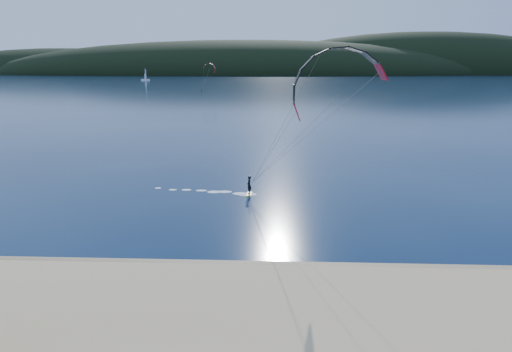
{
  "coord_description": "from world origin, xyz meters",
  "views": [
    {
      "loc": [
        4.4,
        -21.57,
        12.98
      ],
      "look_at": [
        3.07,
        10.0,
        5.0
      ],
      "focal_mm": 30.52,
      "sensor_mm": 36.0,
      "label": 1
    }
  ],
  "objects": [
    {
      "name": "ground",
      "position": [
        0.0,
        0.0,
        0.0
      ],
      "size": [
        1800.0,
        1800.0,
        0.0
      ],
      "primitive_type": "plane",
      "color": "#071935",
      "rests_on": "ground"
    },
    {
      "name": "kitesurfer_near",
      "position": [
        9.4,
        15.54,
        10.33
      ],
      "size": [
        22.94,
        9.63,
        14.95
      ],
      "color": "#BFD318",
      "rests_on": "ground"
    },
    {
      "name": "wet_sand",
      "position": [
        0.0,
        4.5,
        0.05
      ],
      "size": [
        220.0,
        2.5,
        0.1
      ],
      "color": "#8C7351",
      "rests_on": "ground"
    },
    {
      "name": "headland",
      "position": [
        0.63,
        745.28,
        0.0
      ],
      "size": [
        1200.0,
        310.0,
        140.0
      ],
      "color": "black",
      "rests_on": "ground"
    },
    {
      "name": "sailboat",
      "position": [
        -118.62,
        397.33,
        0.86
      ],
      "size": [
        8.16,
        5.25,
        11.61
      ],
      "color": "white",
      "rests_on": "ground"
    },
    {
      "name": "kitesurfer_far",
      "position": [
        -27.47,
        193.74,
        11.3
      ],
      "size": [
        8.43,
        5.94,
        14.08
      ],
      "color": "#BFD318",
      "rests_on": "ground"
    }
  ]
}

